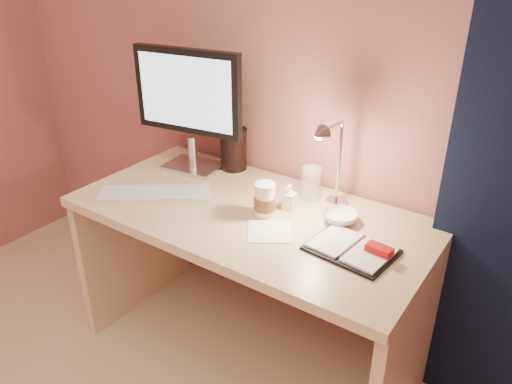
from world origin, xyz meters
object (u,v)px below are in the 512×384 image
Objects in this scene: desk at (260,251)px; desk_lamp at (332,159)px; dark_jar at (234,151)px; keyboard at (155,194)px; bowl at (340,218)px; monitor at (189,99)px; lotion_bottle at (289,197)px; planner at (354,249)px; coffee_cup at (265,200)px; clear_cup at (311,184)px.

desk_lamp is at bearing 18.08° from desk.
keyboard is at bearing -103.44° from dark_jar.
bowl is at bearing -15.55° from dark_jar.
monitor is 0.63m from lotion_bottle.
dark_jar is (0.10, 0.41, 0.08)m from keyboard.
monitor is 0.98m from planner.
coffee_cup is (0.51, -0.18, -0.26)m from monitor.
planner is at bearing -21.67° from lotion_bottle.
coffee_cup is 0.23m from clear_cup.
dark_jar is (-0.44, 0.07, 0.02)m from clear_cup.
planner is 0.40m from clear_cup.
clear_cup is (0.08, 0.21, 0.01)m from coffee_cup.
coffee_cup is 0.29m from bowl.
desk is at bearing -154.63° from desk_lamp.
clear_cup reaches higher than desk.
planner is (0.45, -0.11, 0.24)m from desk.
lotion_bottle reaches higher than planner.
desk_lamp is (0.71, -0.02, -0.10)m from monitor.
bowl is at bearing -23.10° from desk_lamp.
planner is at bearing -37.35° from desk_lamp.
dark_jar is 0.47× the size of desk_lamp.
monitor is 1.20× the size of keyboard.
desk_lamp is at bearing 38.53° from coffee_cup.
bowl is (0.26, 0.11, -0.04)m from coffee_cup.
lotion_bottle is at bearing -174.75° from bowl.
lotion_bottle is 0.46m from dark_jar.
dark_jar reaches higher than clear_cup.
lotion_bottle reaches higher than keyboard.
desk is 0.30m from lotion_bottle.
bowl is 0.65m from dark_jar.
bowl is 0.22m from desk_lamp.
clear_cup is (0.54, 0.34, 0.06)m from keyboard.
desk is 3.10× the size of keyboard.
bowl is 1.24× the size of lotion_bottle.
keyboard is at bearing -164.92° from coffee_cup.
desk_lamp is (0.26, 0.08, 0.45)m from desk.
desk_lamp is (-0.20, 0.19, 0.21)m from planner.
planner is (0.84, 0.08, 0.00)m from keyboard.
dark_jar reaches higher than keyboard.
bowl is (-0.13, 0.15, 0.01)m from planner.
monitor is 5.22× the size of lotion_bottle.
monitor is 4.12× the size of coffee_cup.
bowl reaches higher than keyboard.
clear_cup is at bearing 158.65° from desk_lamp.
bowl is at bearing 7.49° from desk.
planner is 0.82m from dark_jar.
clear_cup is at bearing -4.18° from keyboard.
planner is at bearing -50.49° from bowl.
desk_lamp is (0.11, -0.06, 0.16)m from clear_cup.
desk_lamp is at bearing 23.59° from lotion_bottle.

